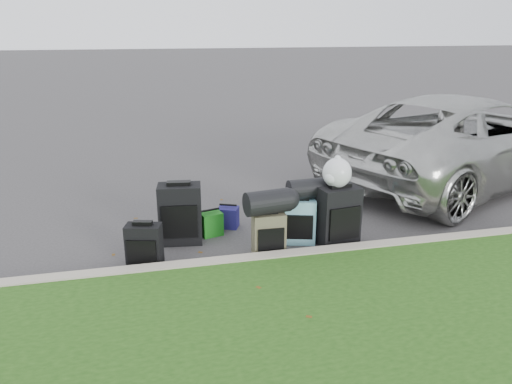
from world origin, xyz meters
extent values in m
plane|color=#383535|center=(0.00, 0.00, 0.00)|extent=(120.00, 120.00, 0.00)
cube|color=#9E937F|center=(0.00, -1.00, 0.07)|extent=(120.00, 0.18, 0.15)
imported|color=#B7B7B2|center=(4.16, 1.57, 0.81)|extent=(6.40, 4.70, 1.62)
cube|color=black|center=(-1.69, -0.64, 0.26)|extent=(0.47, 0.33, 0.53)
cube|color=black|center=(-1.20, -0.05, 0.41)|extent=(0.60, 0.41, 0.81)
cube|color=#46422F|center=(-0.14, -0.68, 0.28)|extent=(0.41, 0.26, 0.56)
cube|color=#6199B5|center=(0.36, -0.42, 0.30)|extent=(0.48, 0.36, 0.61)
cube|color=black|center=(0.83, -0.59, 0.40)|extent=(0.57, 0.39, 0.80)
cube|color=#176817|center=(-0.77, 0.10, 0.17)|extent=(0.34, 0.30, 0.33)
cube|color=navy|center=(-0.48, 0.32, 0.15)|extent=(0.35, 0.32, 0.30)
cylinder|color=black|center=(-0.16, -0.69, 0.71)|extent=(0.61, 0.39, 0.31)
cylinder|color=black|center=(0.44, -0.39, 0.74)|extent=(0.50, 0.30, 0.27)
sphere|color=white|center=(0.80, -0.55, 0.99)|extent=(0.38, 0.38, 0.38)
camera|label=1|loc=(-1.63, -6.33, 2.80)|focal=35.00mm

